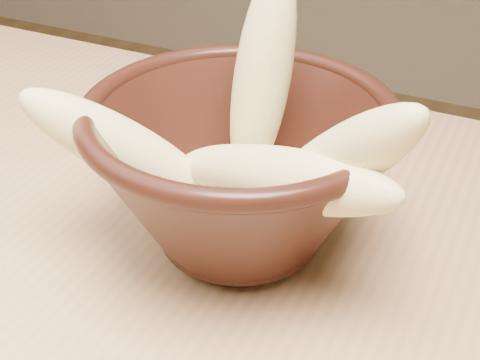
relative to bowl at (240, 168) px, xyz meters
name	(u,v)px	position (x,y,z in m)	size (l,w,h in m)	color
bowl	(240,168)	(0.00, 0.00, 0.00)	(0.22, 0.22, 0.12)	black
milk_puddle	(240,202)	(0.00, 0.00, -0.03)	(0.13, 0.13, 0.02)	#F1EBC2
banana_upright	(262,77)	(0.00, 0.04, 0.05)	(0.04, 0.04, 0.16)	#DBD181
banana_left	(122,148)	(-0.07, -0.04, 0.02)	(0.04, 0.04, 0.15)	#DBD181
banana_right	(338,162)	(0.08, -0.02, 0.03)	(0.04, 0.04, 0.17)	#DBD181
banana_across	(279,178)	(0.04, -0.03, 0.02)	(0.04, 0.04, 0.18)	#DBD181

